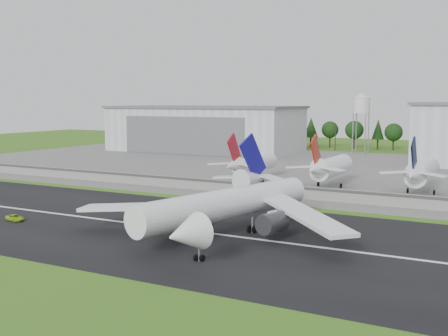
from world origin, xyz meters
The scene contains 14 objects.
ground centered at (0.00, 0.00, 0.00)m, with size 600.00×600.00×0.00m, color #375B15.
runway centered at (0.00, 10.00, 0.05)m, with size 320.00×60.00×0.10m, color black.
runway_centerline centered at (0.00, 10.00, 0.11)m, with size 220.00×1.00×0.02m, color white.
apron centered at (0.00, 120.00, 0.05)m, with size 320.00×150.00×0.10m, color slate.
blast_fence centered at (0.00, 54.99, 1.81)m, with size 240.00×0.61×3.50m.
hangar_west centered at (-80.00, 164.92, 11.63)m, with size 97.00×44.00×23.20m.
water_tower centered at (-5.00, 185.00, 24.55)m, with size 8.40×8.40×29.40m.
utility_poles centered at (0.00, 200.00, 0.00)m, with size 230.00×3.00×12.00m, color black, non-canonical shape.
treeline centered at (0.00, 215.00, 0.00)m, with size 320.00×16.00×22.00m, color black, non-canonical shape.
main_airliner centered at (15.22, 9.58, 4.89)m, with size 55.56×58.60×18.17m.
ground_vehicle centered at (-31.06, 0.09, 0.77)m, with size 2.22×4.81×1.34m, color #96CB17.
parked_jet_red_a centered at (-11.47, 76.50, 5.87)m, with size 7.36×31.29×16.35m.
parked_jet_red_b centered at (13.90, 76.57, 6.24)m, with size 7.36×31.29×16.75m.
parked_jet_navy centered at (39.99, 76.58, 6.29)m, with size 7.36×31.29×16.81m.
Camera 1 is at (64.54, -82.81, 25.71)m, focal length 45.00 mm.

